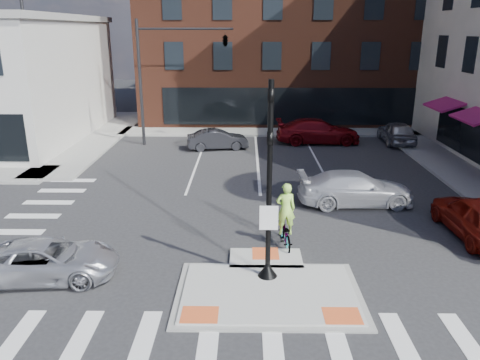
{
  "coord_description": "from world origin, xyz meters",
  "views": [
    {
      "loc": [
        -0.68,
        -12.45,
        7.39
      ],
      "look_at": [
        -0.9,
        4.2,
        2.0
      ],
      "focal_mm": 35.0,
      "sensor_mm": 36.0,
      "label": 1
    }
  ],
  "objects_px": {
    "white_pickup": "(356,188)",
    "bg_car_silver": "(397,132)",
    "red_sedan": "(479,217)",
    "silver_suv": "(46,260)",
    "bg_car_red": "(318,131)",
    "cyclist": "(285,225)",
    "bg_car_dark": "(218,139)"
  },
  "relations": [
    {
      "from": "cyclist",
      "to": "white_pickup",
      "type": "bearing_deg",
      "value": -134.49
    },
    {
      "from": "bg_car_red",
      "to": "white_pickup",
      "type": "bearing_deg",
      "value": 178.42
    },
    {
      "from": "red_sedan",
      "to": "bg_car_silver",
      "type": "xyz_separation_m",
      "value": [
        1.61,
        15.13,
        -0.05
      ]
    },
    {
      "from": "silver_suv",
      "to": "bg_car_silver",
      "type": "bearing_deg",
      "value": -46.56
    },
    {
      "from": "red_sedan",
      "to": "cyclist",
      "type": "relative_size",
      "value": 2.01
    },
    {
      "from": "bg_car_red",
      "to": "cyclist",
      "type": "height_order",
      "value": "cyclist"
    },
    {
      "from": "silver_suv",
      "to": "white_pickup",
      "type": "height_order",
      "value": "white_pickup"
    },
    {
      "from": "silver_suv",
      "to": "bg_car_dark",
      "type": "distance_m",
      "value": 17.0
    },
    {
      "from": "red_sedan",
      "to": "white_pickup",
      "type": "height_order",
      "value": "red_sedan"
    },
    {
      "from": "red_sedan",
      "to": "bg_car_red",
      "type": "xyz_separation_m",
      "value": [
        -3.71,
        15.08,
        0.01
      ]
    },
    {
      "from": "bg_car_dark",
      "to": "bg_car_red",
      "type": "bearing_deg",
      "value": -85.03
    },
    {
      "from": "bg_car_silver",
      "to": "white_pickup",
      "type": "bearing_deg",
      "value": 67.08
    },
    {
      "from": "white_pickup",
      "to": "bg_car_silver",
      "type": "height_order",
      "value": "bg_car_silver"
    },
    {
      "from": "silver_suv",
      "to": "bg_car_red",
      "type": "xyz_separation_m",
      "value": [
        11.02,
        18.23,
        0.2
      ]
    },
    {
      "from": "white_pickup",
      "to": "cyclist",
      "type": "height_order",
      "value": "cyclist"
    },
    {
      "from": "red_sedan",
      "to": "white_pickup",
      "type": "distance_m",
      "value": 5.09
    },
    {
      "from": "silver_suv",
      "to": "bg_car_red",
      "type": "distance_m",
      "value": 21.3
    },
    {
      "from": "bg_car_dark",
      "to": "cyclist",
      "type": "distance_m",
      "value": 14.41
    },
    {
      "from": "red_sedan",
      "to": "silver_suv",
      "type": "bearing_deg",
      "value": 9.42
    },
    {
      "from": "silver_suv",
      "to": "white_pickup",
      "type": "xyz_separation_m",
      "value": [
        10.99,
        6.58,
        0.12
      ]
    },
    {
      "from": "bg_car_dark",
      "to": "cyclist",
      "type": "height_order",
      "value": "cyclist"
    },
    {
      "from": "red_sedan",
      "to": "bg_car_dark",
      "type": "bearing_deg",
      "value": -54.6
    },
    {
      "from": "red_sedan",
      "to": "bg_car_red",
      "type": "relative_size",
      "value": 0.84
    },
    {
      "from": "bg_car_silver",
      "to": "bg_car_dark",
      "type": "bearing_deg",
      "value": 10.41
    },
    {
      "from": "white_pickup",
      "to": "cyclist",
      "type": "bearing_deg",
      "value": 137.84
    },
    {
      "from": "white_pickup",
      "to": "bg_car_dark",
      "type": "bearing_deg",
      "value": 31.06
    },
    {
      "from": "cyclist",
      "to": "bg_car_red",
      "type": "bearing_deg",
      "value": -107.6
    },
    {
      "from": "bg_car_dark",
      "to": "bg_car_red",
      "type": "relative_size",
      "value": 0.69
    },
    {
      "from": "red_sedan",
      "to": "cyclist",
      "type": "distance_m",
      "value": 7.21
    },
    {
      "from": "silver_suv",
      "to": "white_pickup",
      "type": "bearing_deg",
      "value": -63.82
    },
    {
      "from": "bg_car_red",
      "to": "cyclist",
      "type": "bearing_deg",
      "value": 166.26
    },
    {
      "from": "bg_car_red",
      "to": "cyclist",
      "type": "relative_size",
      "value": 2.39
    }
  ]
}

